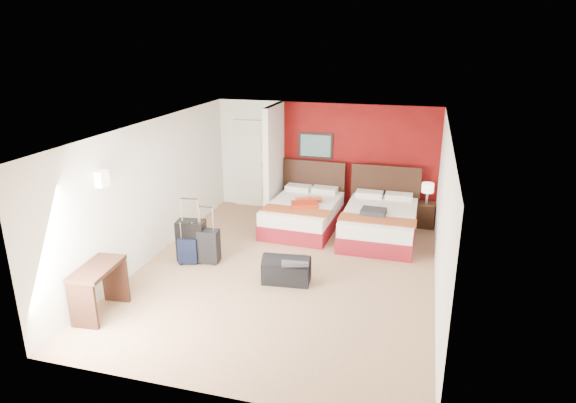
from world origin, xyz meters
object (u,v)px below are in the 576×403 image
(red_suitcase_open, at_px, (307,202))
(bed_right, at_px, (379,224))
(suitcase_black, at_px, (192,242))
(bed_left, at_px, (303,215))
(nightstand, at_px, (425,215))
(suitcase_charcoal, at_px, (208,247))
(desk, at_px, (100,291))
(duffel_bag, at_px, (286,271))
(suitcase_navy, at_px, (188,252))
(table_lamp, at_px, (427,193))

(red_suitcase_open, bearing_deg, bed_right, -21.34)
(suitcase_black, bearing_deg, bed_left, 46.22)
(nightstand, xyz_separation_m, suitcase_charcoal, (-3.73, -2.89, 0.04))
(desk, bearing_deg, suitcase_charcoal, 63.27)
(nightstand, bearing_deg, suitcase_black, -142.68)
(bed_right, bearing_deg, duffel_bag, -118.59)
(suitcase_charcoal, height_order, suitcase_navy, suitcase_charcoal)
(bed_left, xyz_separation_m, nightstand, (2.49, 0.80, -0.03))
(desk, bearing_deg, red_suitcase_open, 56.61)
(bed_left, bearing_deg, nightstand, 20.95)
(red_suitcase_open, relative_size, table_lamp, 1.66)
(desk, bearing_deg, table_lamp, 41.94)
(bed_right, xyz_separation_m, suitcase_black, (-3.16, -1.95, 0.07))
(bed_left, xyz_separation_m, bed_right, (1.61, -0.14, 0.01))
(red_suitcase_open, relative_size, duffel_bag, 0.94)
(bed_left, height_order, suitcase_charcoal, suitcase_charcoal)
(bed_right, height_order, suitcase_black, suitcase_black)
(suitcase_charcoal, bearing_deg, red_suitcase_open, 51.79)
(duffel_bag, relative_size, desk, 0.85)
(nightstand, relative_size, table_lamp, 1.19)
(suitcase_black, relative_size, duffel_bag, 0.95)
(nightstand, relative_size, duffel_bag, 0.67)
(red_suitcase_open, bearing_deg, suitcase_black, -149.66)
(suitcase_black, bearing_deg, table_lamp, 28.37)
(desk, bearing_deg, nightstand, 41.94)
(bed_right, relative_size, nightstand, 3.85)
(suitcase_navy, bearing_deg, red_suitcase_open, 34.17)
(bed_right, bearing_deg, suitcase_navy, -145.88)
(bed_left, bearing_deg, bed_right, -1.68)
(nightstand, xyz_separation_m, table_lamp, (0.00, 0.00, 0.48))
(duffel_bag, bearing_deg, red_suitcase_open, 89.88)
(red_suitcase_open, distance_m, suitcase_navy, 2.73)
(bed_right, distance_m, suitcase_charcoal, 3.45)
(bed_left, height_order, suitcase_black, suitcase_black)
(bed_left, distance_m, suitcase_charcoal, 2.43)
(bed_left, bearing_deg, table_lamp, 20.95)
(suitcase_charcoal, bearing_deg, duffel_bag, -16.51)
(bed_right, height_order, desk, desk)
(red_suitcase_open, height_order, duffel_bag, red_suitcase_open)
(bed_right, bearing_deg, suitcase_charcoal, -144.71)
(bed_right, bearing_deg, red_suitcase_open, 179.47)
(bed_left, xyz_separation_m, suitcase_navy, (-1.57, -2.22, -0.06))
(suitcase_navy, bearing_deg, suitcase_black, 64.53)
(bed_left, distance_m, nightstand, 2.61)
(suitcase_navy, distance_m, duffel_bag, 1.90)
(suitcase_charcoal, bearing_deg, nightstand, 33.50)
(bed_left, xyz_separation_m, suitcase_black, (-1.55, -2.09, 0.08))
(table_lamp, bearing_deg, bed_right, -133.34)
(nightstand, relative_size, suitcase_black, 0.71)
(nightstand, relative_size, suitcase_navy, 1.14)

